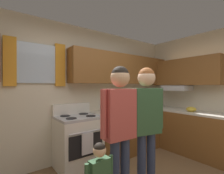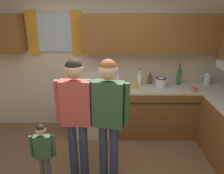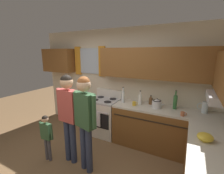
% 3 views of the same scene
% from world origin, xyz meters
% --- Properties ---
extents(back_wall_unit, '(4.60, 0.42, 2.60)m').
position_xyz_m(back_wall_unit, '(0.08, 1.82, 1.50)').
color(back_wall_unit, beige).
rests_on(back_wall_unit, ground).
extents(kitchen_counter_run, '(2.13, 2.16, 0.90)m').
position_xyz_m(kitchen_counter_run, '(1.55, 1.09, 0.45)').
color(kitchen_counter_run, brown).
rests_on(kitchen_counter_run, ground).
extents(stove_oven, '(0.72, 0.67, 1.10)m').
position_xyz_m(stove_oven, '(-0.21, 1.54, 0.47)').
color(stove_oven, silver).
rests_on(stove_oven, ground).
extents(bottle_squat_brown, '(0.08, 0.08, 0.21)m').
position_xyz_m(bottle_squat_brown, '(0.89, 1.72, 0.98)').
color(bottle_squat_brown, brown).
rests_on(bottle_squat_brown, kitchen_counter_run).
extents(bottle_milk_white, '(0.08, 0.08, 0.31)m').
position_xyz_m(bottle_milk_white, '(0.68, 1.60, 1.02)').
color(bottle_milk_white, white).
rests_on(bottle_milk_white, kitchen_counter_run).
extents(bottle_tall_clear, '(0.07, 0.07, 0.37)m').
position_xyz_m(bottle_tall_clear, '(0.29, 1.55, 1.04)').
color(bottle_tall_clear, silver).
rests_on(bottle_tall_clear, kitchen_counter_run).
extents(bottle_wine_green, '(0.08, 0.08, 0.39)m').
position_xyz_m(bottle_wine_green, '(1.40, 1.66, 1.05)').
color(bottle_wine_green, '#2D6633').
rests_on(bottle_wine_green, kitchen_counter_run).
extents(mug_mustard_yellow, '(0.12, 0.08, 0.09)m').
position_xyz_m(mug_mustard_yellow, '(0.60, 1.46, 0.95)').
color(mug_mustard_yellow, gold).
rests_on(mug_mustard_yellow, kitchen_counter_run).
extents(cup_terracotta, '(0.11, 0.07, 0.08)m').
position_xyz_m(cup_terracotta, '(1.57, 1.34, 0.94)').
color(cup_terracotta, '#B76642').
rests_on(cup_terracotta, kitchen_counter_run).
extents(stovetop_kettle, '(0.27, 0.20, 0.21)m').
position_xyz_m(stovetop_kettle, '(1.06, 1.55, 1.00)').
color(stovetop_kettle, silver).
rests_on(stovetop_kettle, kitchen_counter_run).
extents(water_pitcher, '(0.19, 0.11, 0.22)m').
position_xyz_m(water_pitcher, '(1.92, 1.69, 1.01)').
color(water_pitcher, silver).
rests_on(water_pitcher, kitchen_counter_run).
extents(mixing_bowl, '(0.20, 0.20, 0.10)m').
position_xyz_m(mixing_bowl, '(1.88, 0.59, 0.95)').
color(mixing_bowl, gold).
rests_on(mixing_bowl, kitchen_counter_run).
extents(adult_holding_child, '(0.51, 0.23, 1.66)m').
position_xyz_m(adult_holding_child, '(-0.24, 0.35, 1.05)').
color(adult_holding_child, '#2D3856').
rests_on(adult_holding_child, ground).
extents(adult_in_plaid, '(0.50, 0.25, 1.67)m').
position_xyz_m(adult_in_plaid, '(0.16, 0.30, 1.05)').
color(adult_in_plaid, '#2D3856').
rests_on(adult_in_plaid, ground).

